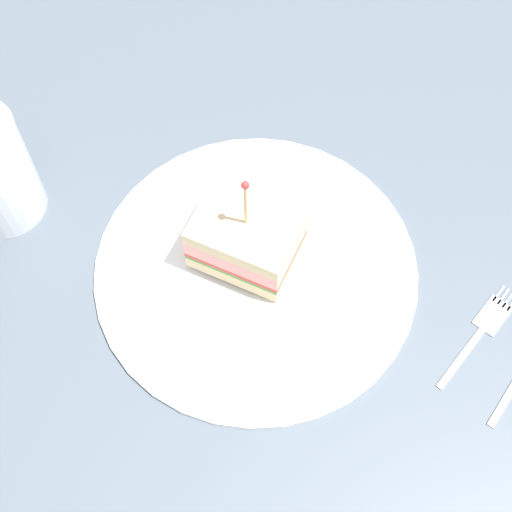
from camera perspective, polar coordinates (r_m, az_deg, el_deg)
The scene contains 4 objects.
ground_plane at distance 71.52cm, azimuth 0.00°, elevation -1.52°, with size 93.96×93.96×2.00cm, color #4C5660.
plate at distance 70.19cm, azimuth 0.00°, elevation -0.97°, with size 29.92×29.92×0.99cm, color white.
sandwich_half_center at distance 67.90cm, azimuth -0.94°, elevation 1.25°, with size 10.87×11.42×11.66cm.
fork at distance 71.09cm, azimuth 16.78°, elevation -5.08°, with size 11.74×5.00×0.35cm.
Camera 1 is at (-16.75, -27.55, 62.84)cm, focal length 53.32 mm.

